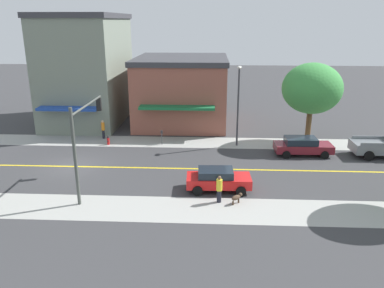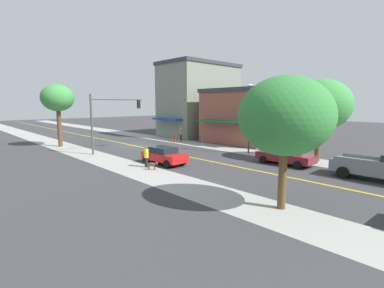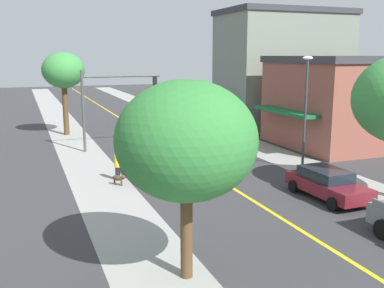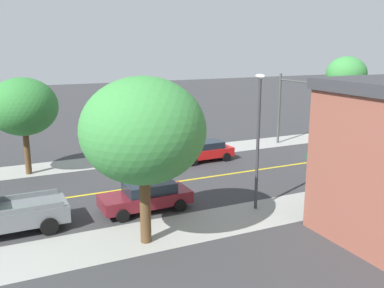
% 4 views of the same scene
% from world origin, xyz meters
% --- Properties ---
extents(ground_plane, '(140.00, 140.00, 0.00)m').
position_xyz_m(ground_plane, '(0.00, 0.00, 0.00)').
color(ground_plane, '#38383A').
extents(sidewalk_left, '(3.24, 126.00, 0.01)m').
position_xyz_m(sidewalk_left, '(-6.51, 0.00, 0.00)').
color(sidewalk_left, '#9E9E99').
rests_on(sidewalk_left, ground).
extents(sidewalk_right, '(3.24, 126.00, 0.01)m').
position_xyz_m(sidewalk_right, '(6.51, 0.00, 0.00)').
color(sidewalk_right, '#9E9E99').
rests_on(sidewalk_right, ground).
extents(road_centerline_stripe, '(0.20, 126.00, 0.00)m').
position_xyz_m(road_centerline_stripe, '(0.00, 0.00, 0.00)').
color(road_centerline_stripe, yellow).
rests_on(road_centerline_stripe, ground).
extents(tan_rowhouse, '(13.26, 7.63, 11.27)m').
position_xyz_m(tan_rowhouse, '(-13.91, -2.78, 5.64)').
color(tan_rowhouse, gray).
rests_on(tan_rowhouse, ground).
extents(corner_shop_building, '(12.28, 9.49, 6.94)m').
position_xyz_m(corner_shop_building, '(-13.90, 7.28, 3.48)').
color(corner_shop_building, '#935142').
rests_on(corner_shop_building, ground).
extents(street_tree_left_near, '(5.19, 5.19, 7.14)m').
position_xyz_m(street_tree_left_near, '(-7.02, 19.18, 4.92)').
color(street_tree_left_near, brown).
rests_on(street_tree_left_near, ground).
extents(fire_hydrant, '(0.44, 0.24, 0.79)m').
position_xyz_m(fire_hydrant, '(-5.48, 1.32, 0.39)').
color(fire_hydrant, red).
rests_on(fire_hydrant, ground).
extents(parking_meter, '(0.12, 0.18, 1.28)m').
position_xyz_m(parking_meter, '(-5.76, 6.09, 0.85)').
color(parking_meter, '#4C4C51').
rests_on(parking_meter, ground).
extents(traffic_light_mast, '(5.94, 0.32, 5.96)m').
position_xyz_m(traffic_light_mast, '(4.20, 2.57, 4.04)').
color(traffic_light_mast, '#474C47').
rests_on(traffic_light_mast, ground).
extents(street_lamp, '(0.70, 0.36, 6.96)m').
position_xyz_m(street_lamp, '(-5.80, 12.74, 4.26)').
color(street_lamp, '#38383D').
rests_on(street_lamp, ground).
extents(red_sedan_right_curb, '(2.08, 4.20, 1.42)m').
position_xyz_m(red_sedan_right_curb, '(3.65, 10.93, 0.76)').
color(red_sedan_right_curb, red).
rests_on(red_sedan_right_curb, ground).
extents(maroon_sedan_left_curb, '(2.19, 4.67, 1.47)m').
position_xyz_m(maroon_sedan_left_curb, '(-3.59, 17.96, 0.78)').
color(maroon_sedan_left_curb, maroon).
rests_on(maroon_sedan_left_curb, ground).
extents(pedestrian_yellow_shirt, '(0.36, 0.36, 1.71)m').
position_xyz_m(pedestrian_yellow_shirt, '(5.44, 10.99, 0.90)').
color(pedestrian_yellow_shirt, black).
rests_on(pedestrian_yellow_shirt, ground).
extents(pedestrian_orange_shirt, '(0.32, 0.32, 1.78)m').
position_xyz_m(pedestrian_orange_shirt, '(-7.30, 0.39, 0.95)').
color(pedestrian_orange_shirt, black).
rests_on(pedestrian_orange_shirt, ground).
extents(small_dog, '(0.70, 0.75, 0.63)m').
position_xyz_m(small_dog, '(5.60, 12.04, 0.41)').
color(small_dog, '#4C3828').
rests_on(small_dog, ground).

